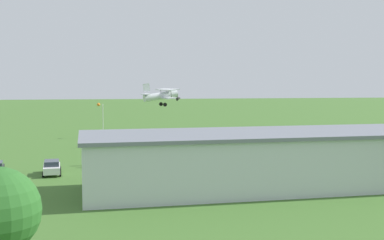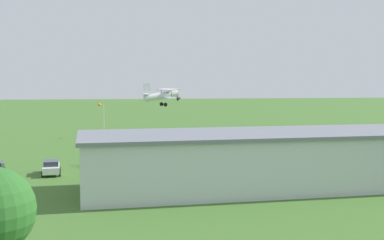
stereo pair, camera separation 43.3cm
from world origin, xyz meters
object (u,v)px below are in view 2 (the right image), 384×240
object	(u,v)px
person_beside_truck	(85,159)
windsock	(100,107)
person_crossing_taxiway	(108,163)
person_by_parked_cars	(92,160)
car_white	(51,167)
hangar	(274,159)
person_at_fence_line	(363,154)
biplane	(163,95)

from	to	relation	value
person_beside_truck	windsock	world-z (taller)	windsock
person_beside_truck	person_crossing_taxiway	bearing A→B (deg)	129.63
person_by_parked_cars	car_white	bearing A→B (deg)	43.33
hangar	person_at_fence_line	distance (m)	22.59
hangar	windsock	size ratio (longest dim) A/B	6.08
person_beside_truck	biplane	bearing A→B (deg)	-121.29
person_crossing_taxiway	person_by_parked_cars	world-z (taller)	person_by_parked_cars
car_white	person_at_fence_line	xyz separation A→B (m)	(-40.40, -4.19, -0.07)
car_white	person_at_fence_line	world-z (taller)	car_white
person_beside_truck	person_at_fence_line	world-z (taller)	person_beside_truck
biplane	person_at_fence_line	distance (m)	33.33
hangar	biplane	size ratio (longest dim) A/B	5.20
person_crossing_taxiway	windsock	xyz separation A→B (m)	(2.00, -34.68, 4.86)
car_white	person_by_parked_cars	world-z (taller)	person_by_parked_cars
biplane	windsock	world-z (taller)	biplane
biplane	person_crossing_taxiway	size ratio (longest dim) A/B	4.49
hangar	person_beside_truck	xyz separation A→B (m)	(19.77, -15.88, -2.01)
person_crossing_taxiway	person_at_fence_line	size ratio (longest dim) A/B	1.08
car_white	person_beside_truck	size ratio (longest dim) A/B	2.85
car_white	person_by_parked_cars	xyz separation A→B (m)	(-4.43, -4.17, 0.01)
person_by_parked_cars	windsock	size ratio (longest dim) A/B	0.26
person_crossing_taxiway	windsock	size ratio (longest dim) A/B	0.26
car_white	person_beside_truck	xyz separation A→B (m)	(-3.51, -5.50, -0.01)
person_beside_truck	person_by_parked_cars	size ratio (longest dim) A/B	0.98
hangar	biplane	world-z (taller)	biplane
car_white	person_by_parked_cars	bearing A→B (deg)	-136.67
hangar	person_beside_truck	bearing A→B (deg)	-38.79
person_crossing_taxiway	windsock	world-z (taller)	windsock
person_at_fence_line	car_white	bearing A→B (deg)	5.93
car_white	windsock	world-z (taller)	windsock
person_at_fence_line	person_crossing_taxiway	bearing A→B (deg)	3.73
person_at_fence_line	windsock	xyz separation A→B (m)	(35.97, -32.46, 4.92)
car_white	windsock	xyz separation A→B (m)	(-4.42, -36.66, 4.86)
biplane	person_at_fence_line	world-z (taller)	biplane
windsock	biplane	bearing A→B (deg)	131.44
person_beside_truck	windsock	size ratio (longest dim) A/B	0.26
person_beside_truck	windsock	xyz separation A→B (m)	(-0.92, -31.16, 4.87)
hangar	person_crossing_taxiway	size ratio (longest dim) A/B	23.36
person_beside_truck	person_by_parked_cars	world-z (taller)	person_by_parked_cars
person_by_parked_cars	windsock	bearing A→B (deg)	-90.00
hangar	person_by_parked_cars	world-z (taller)	hangar
biplane	person_beside_truck	distance (m)	23.52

